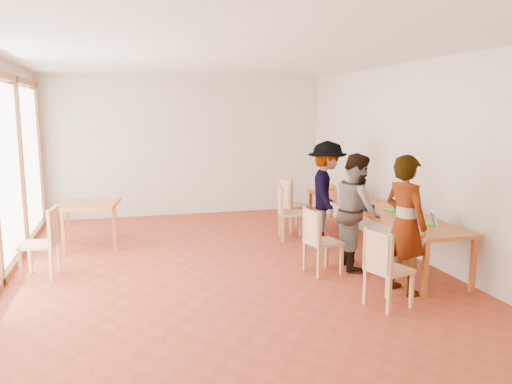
{
  "coord_description": "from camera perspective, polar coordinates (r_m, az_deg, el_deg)",
  "views": [
    {
      "loc": [
        -1.33,
        -6.85,
        2.27
      ],
      "look_at": [
        0.49,
        0.02,
        1.1
      ],
      "focal_mm": 35.0,
      "sensor_mm": 36.0,
      "label": 1
    }
  ],
  "objects": [
    {
      "name": "ground",
      "position": [
        7.34,
        -3.74,
        -8.69
      ],
      "size": [
        8.0,
        8.0,
        0.0
      ],
      "primitive_type": "plane",
      "color": "#9F3A26",
      "rests_on": "ground"
    },
    {
      "name": "wall_back",
      "position": [
        10.96,
        -7.92,
        5.23
      ],
      "size": [
        6.0,
        0.1,
        3.0
      ],
      "primitive_type": "cube",
      "color": "beige",
      "rests_on": "ground"
    },
    {
      "name": "wall_front",
      "position": [
        3.24,
        9.92,
        -4.52
      ],
      "size": [
        6.0,
        0.1,
        3.0
      ],
      "primitive_type": "cube",
      "color": "beige",
      "rests_on": "ground"
    },
    {
      "name": "wall_right",
      "position": [
        8.14,
        17.37,
        3.5
      ],
      "size": [
        0.1,
        8.0,
        3.0
      ],
      "primitive_type": "cube",
      "color": "beige",
      "rests_on": "ground"
    },
    {
      "name": "ceiling",
      "position": [
        7.02,
        -4.01,
        15.47
      ],
      "size": [
        6.0,
        8.0,
        0.04
      ],
      "primitive_type": "cube",
      "color": "white",
      "rests_on": "wall_back"
    },
    {
      "name": "communal_table",
      "position": [
        8.17,
        13.4,
        -1.97
      ],
      "size": [
        0.8,
        4.0,
        0.75
      ],
      "color": "#C4652B",
      "rests_on": "ground"
    },
    {
      "name": "side_table",
      "position": [
        8.74,
        -18.51,
        -1.68
      ],
      "size": [
        0.9,
        0.9,
        0.75
      ],
      "rotation": [
        0.0,
        0.0,
        -0.16
      ],
      "color": "#C4652B",
      "rests_on": "ground"
    },
    {
      "name": "chair_near",
      "position": [
        5.94,
        14.36,
        -7.6
      ],
      "size": [
        0.54,
        0.54,
        0.49
      ],
      "rotation": [
        0.0,
        0.0,
        0.3
      ],
      "color": "tan",
      "rests_on": "ground"
    },
    {
      "name": "chair_mid",
      "position": [
        6.99,
        7.04,
        -4.82
      ],
      "size": [
        0.5,
        0.5,
        0.49
      ],
      "rotation": [
        0.0,
        0.0,
        0.18
      ],
      "color": "tan",
      "rests_on": "ground"
    },
    {
      "name": "chair_far",
      "position": [
        8.84,
        3.47,
        -1.62
      ],
      "size": [
        0.51,
        0.51,
        0.51
      ],
      "rotation": [
        0.0,
        0.0,
        -0.16
      ],
      "color": "tan",
      "rests_on": "ground"
    },
    {
      "name": "chair_empty",
      "position": [
        9.42,
        3.9,
        -0.81
      ],
      "size": [
        0.57,
        0.57,
        0.53
      ],
      "rotation": [
        0.0,
        0.0,
        0.26
      ],
      "color": "tan",
      "rests_on": "ground"
    },
    {
      "name": "chair_spare",
      "position": [
        7.38,
        -22.85,
        -4.54
      ],
      "size": [
        0.51,
        0.51,
        0.51
      ],
      "rotation": [
        0.0,
        0.0,
        3.01
      ],
      "color": "tan",
      "rests_on": "ground"
    },
    {
      "name": "person_near",
      "position": [
        6.45,
        16.69,
        -3.57
      ],
      "size": [
        0.57,
        0.72,
        1.74
      ],
      "primitive_type": "imported",
      "rotation": [
        0.0,
        0.0,
        1.83
      ],
      "color": "gray",
      "rests_on": "ground"
    },
    {
      "name": "person_mid",
      "position": [
        7.36,
        11.44,
        -2.1
      ],
      "size": [
        0.76,
        0.9,
        1.67
      ],
      "primitive_type": "imported",
      "rotation": [
        0.0,
        0.0,
        1.41
      ],
      "color": "gray",
      "rests_on": "ground"
    },
    {
      "name": "person_far",
      "position": [
        8.67,
        8.09,
        0.0
      ],
      "size": [
        1.0,
        1.29,
        1.75
      ],
      "primitive_type": "imported",
      "rotation": [
        0.0,
        0.0,
        1.22
      ],
      "color": "gray",
      "rests_on": "ground"
    },
    {
      "name": "laptop_near",
      "position": [
        7.08,
        19.31,
        -3.13
      ],
      "size": [
        0.26,
        0.28,
        0.19
      ],
      "rotation": [
        0.0,
        0.0,
        -0.35
      ],
      "color": "#48CF2D",
      "rests_on": "communal_table"
    },
    {
      "name": "laptop_mid",
      "position": [
        7.87,
        15.44,
        -1.76
      ],
      "size": [
        0.2,
        0.23,
        0.18
      ],
      "rotation": [
        0.0,
        0.0,
        -0.03
      ],
      "color": "#48CF2D",
      "rests_on": "communal_table"
    },
    {
      "name": "laptop_far",
      "position": [
        8.77,
        10.6,
        -0.41
      ],
      "size": [
        0.23,
        0.26,
        0.21
      ],
      "rotation": [
        0.0,
        0.0,
        -0.08
      ],
      "color": "#48CF2D",
      "rests_on": "communal_table"
    },
    {
      "name": "yellow_mug",
      "position": [
        9.77,
        8.73,
        0.58
      ],
      "size": [
        0.14,
        0.14,
        0.1
      ],
      "primitive_type": "imported",
      "rotation": [
        0.0,
        0.0,
        0.08
      ],
      "color": "#FF9F0F",
      "rests_on": "communal_table"
    },
    {
      "name": "green_bottle",
      "position": [
        9.09,
        9.96,
        0.48
      ],
      "size": [
        0.07,
        0.07,
        0.28
      ],
      "primitive_type": "cylinder",
      "color": "#127222",
      "rests_on": "communal_table"
    },
    {
      "name": "clear_glass",
      "position": [
        9.35,
        11.04,
        0.09
      ],
      "size": [
        0.07,
        0.07,
        0.09
      ],
      "primitive_type": "cylinder",
      "color": "silver",
      "rests_on": "communal_table"
    },
    {
      "name": "condiment_cup",
      "position": [
        8.31,
        11.48,
        -1.17
      ],
      "size": [
        0.08,
        0.08,
        0.06
      ],
      "primitive_type": "cylinder",
      "color": "white",
      "rests_on": "communal_table"
    },
    {
      "name": "pink_phone",
      "position": [
        8.63,
        13.61,
        -1.0
      ],
      "size": [
        0.05,
        0.1,
        0.01
      ],
      "primitive_type": "cube",
      "color": "#D34565",
      "rests_on": "communal_table"
    },
    {
      "name": "black_pouch",
      "position": [
        7.88,
        12.45,
        -1.66
      ],
      "size": [
        0.16,
        0.26,
        0.09
      ],
      "primitive_type": "cube",
      "color": "black",
      "rests_on": "communal_table"
    }
  ]
}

